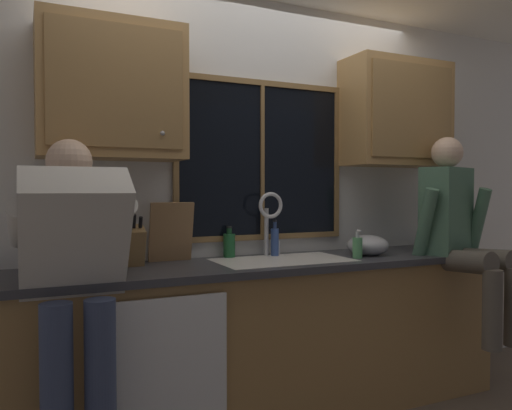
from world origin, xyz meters
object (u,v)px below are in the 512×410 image
at_px(cutting_board, 171,232).
at_px(bottle_green_glass, 229,245).
at_px(mixing_bowl, 368,245).
at_px(bottle_tall_clear, 275,241).
at_px(knife_block, 132,246).
at_px(soap_dispenser, 357,247).
at_px(person_standing, 75,275).
at_px(person_sitting_on_counter, 458,226).

bearing_deg(cutting_board, bottle_green_glass, 3.89).
height_order(mixing_bowl, bottle_tall_clear, bottle_tall_clear).
distance_m(knife_block, mixing_bowl, 1.47).
bearing_deg(soap_dispenser, bottle_green_glass, 152.52).
xyz_separation_m(person_standing, knife_block, (0.34, 0.45, 0.06)).
bearing_deg(person_standing, bottle_tall_clear, 22.25).
relative_size(person_standing, cutting_board, 4.50).
bearing_deg(bottle_green_glass, cutting_board, -176.11).
bearing_deg(person_sitting_on_counter, soap_dispenser, 167.62).
distance_m(knife_block, soap_dispenser, 1.33).
relative_size(person_standing, bottle_tall_clear, 6.93).
bearing_deg(knife_block, person_sitting_on_counter, -11.42).
distance_m(cutting_board, bottle_tall_clear, 0.66).
bearing_deg(mixing_bowl, person_standing, -170.37).
xyz_separation_m(person_sitting_on_counter, knife_block, (-1.98, 0.40, -0.08)).
bearing_deg(knife_block, cutting_board, 19.33).
height_order(soap_dispenser, bottle_tall_clear, bottle_tall_clear).
relative_size(mixing_bowl, soap_dispenser, 1.51).
bearing_deg(person_sitting_on_counter, bottle_green_glass, 159.59).
distance_m(mixing_bowl, soap_dispenser, 0.19).
bearing_deg(mixing_bowl, bottle_tall_clear, 160.69).
xyz_separation_m(mixing_bowl, bottle_tall_clear, (-0.57, 0.20, 0.03)).
distance_m(person_sitting_on_counter, bottle_green_glass, 1.46).
xyz_separation_m(person_standing, person_sitting_on_counter, (2.31, 0.05, 0.14)).
bearing_deg(bottle_tall_clear, knife_block, -176.62).
relative_size(soap_dispenser, bottle_green_glass, 0.91).
bearing_deg(bottle_tall_clear, cutting_board, 177.29).
bearing_deg(cutting_board, knife_block, -160.67).
height_order(knife_block, mixing_bowl, knife_block).
xyz_separation_m(knife_block, cutting_board, (0.24, 0.08, 0.06)).
distance_m(person_standing, bottle_tall_clear, 1.33).
xyz_separation_m(person_sitting_on_counter, cutting_board, (-1.74, 0.48, -0.01)).
xyz_separation_m(person_standing, bottle_green_glass, (0.95, 0.56, 0.03)).
xyz_separation_m(person_standing, soap_dispenser, (1.64, 0.20, 0.02)).
relative_size(mixing_bowl, bottle_green_glass, 1.38).
height_order(person_sitting_on_counter, bottle_green_glass, person_sitting_on_counter).
xyz_separation_m(mixing_bowl, bottle_green_glass, (-0.85, 0.26, 0.02)).
bearing_deg(soap_dispenser, knife_block, 169.08).
relative_size(person_sitting_on_counter, knife_block, 3.92).
relative_size(bottle_green_glass, bottle_tall_clear, 0.85).
height_order(person_standing, person_sitting_on_counter, person_sitting_on_counter).
distance_m(person_standing, cutting_board, 0.80).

